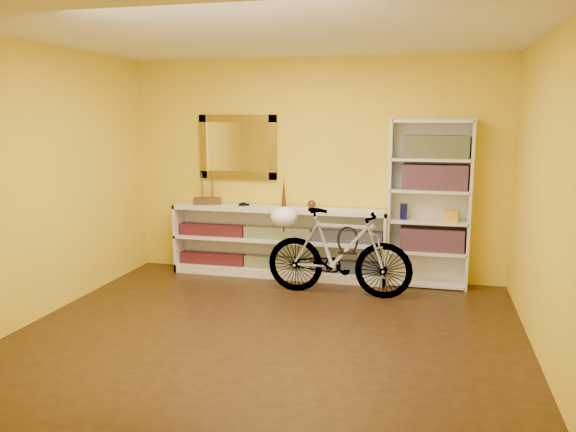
% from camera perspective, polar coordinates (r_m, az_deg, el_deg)
% --- Properties ---
extents(floor, '(4.50, 4.00, 0.01)m').
position_cam_1_polar(floor, '(5.26, -1.88, -11.60)').
color(floor, black).
rests_on(floor, ground).
extents(ceiling, '(4.50, 4.00, 0.01)m').
position_cam_1_polar(ceiling, '(4.94, -2.06, 17.82)').
color(ceiling, silver).
rests_on(ceiling, ground).
extents(back_wall, '(4.50, 0.01, 2.60)m').
position_cam_1_polar(back_wall, '(6.87, 2.64, 4.72)').
color(back_wall, yellow).
rests_on(back_wall, ground).
extents(left_wall, '(0.01, 4.00, 2.60)m').
position_cam_1_polar(left_wall, '(5.96, -23.34, 3.09)').
color(left_wall, yellow).
rests_on(left_wall, ground).
extents(right_wall, '(0.01, 4.00, 2.60)m').
position_cam_1_polar(right_wall, '(4.83, 24.70, 1.56)').
color(right_wall, yellow).
rests_on(right_wall, ground).
extents(gilt_mirror, '(0.98, 0.06, 0.78)m').
position_cam_1_polar(gilt_mirror, '(7.06, -5.04, 6.87)').
color(gilt_mirror, olive).
rests_on(gilt_mirror, back_wall).
extents(wall_socket, '(0.09, 0.02, 0.09)m').
position_cam_1_polar(wall_socket, '(6.91, 9.89, -4.23)').
color(wall_socket, silver).
rests_on(wall_socket, back_wall).
extents(console_unit, '(2.60, 0.35, 0.85)m').
position_cam_1_polar(console_unit, '(6.92, -1.00, -2.58)').
color(console_unit, silver).
rests_on(console_unit, floor).
extents(cd_row_lower, '(2.50, 0.13, 0.14)m').
position_cam_1_polar(cd_row_lower, '(6.96, -1.03, -4.67)').
color(cd_row_lower, black).
rests_on(cd_row_lower, console_unit).
extents(cd_row_upper, '(2.50, 0.13, 0.14)m').
position_cam_1_polar(cd_row_upper, '(6.87, -1.04, -1.72)').
color(cd_row_upper, navy).
rests_on(cd_row_upper, console_unit).
extents(model_ship, '(0.35, 0.21, 0.39)m').
position_cam_1_polar(model_ship, '(7.09, -8.07, 2.73)').
color(model_ship, '#432713').
rests_on(model_ship, console_unit).
extents(toy_car, '(0.00, 0.01, 0.00)m').
position_cam_1_polar(toy_car, '(6.96, -4.40, 1.03)').
color(toy_car, black).
rests_on(toy_car, console_unit).
extents(bronze_ornament, '(0.06, 0.06, 0.36)m').
position_cam_1_polar(bronze_ornament, '(6.79, -0.42, 2.39)').
color(bronze_ornament, '#4F2B1B').
rests_on(bronze_ornament, console_unit).
extents(decorative_orb, '(0.10, 0.10, 0.10)m').
position_cam_1_polar(decorative_orb, '(6.73, 2.38, 1.18)').
color(decorative_orb, '#4F2B1B').
rests_on(decorative_orb, console_unit).
extents(bookcase, '(0.90, 0.30, 1.90)m').
position_cam_1_polar(bookcase, '(6.62, 13.87, 1.17)').
color(bookcase, silver).
rests_on(bookcase, floor).
extents(book_row_a, '(0.70, 0.22, 0.26)m').
position_cam_1_polar(book_row_a, '(6.69, 14.16, -2.27)').
color(book_row_a, maroon).
rests_on(book_row_a, bookcase).
extents(book_row_b, '(0.70, 0.22, 0.28)m').
position_cam_1_polar(book_row_b, '(6.58, 14.42, 3.78)').
color(book_row_b, maroon).
rests_on(book_row_b, bookcase).
extents(book_row_c, '(0.70, 0.22, 0.25)m').
position_cam_1_polar(book_row_c, '(6.55, 14.55, 6.69)').
color(book_row_c, '#194F59').
rests_on(book_row_c, bookcase).
extents(travel_mug, '(0.08, 0.08, 0.18)m').
position_cam_1_polar(travel_mug, '(6.62, 11.45, 0.44)').
color(travel_mug, navy).
rests_on(travel_mug, bookcase).
extents(red_tin, '(0.14, 0.14, 0.16)m').
position_cam_1_polar(red_tin, '(6.59, 12.34, 6.39)').
color(red_tin, maroon).
rests_on(red_tin, bookcase).
extents(yellow_bag, '(0.19, 0.15, 0.13)m').
position_cam_1_polar(yellow_bag, '(6.60, 16.00, -0.02)').
color(yellow_bag, gold).
rests_on(yellow_bag, bookcase).
extents(bicycle, '(0.47, 1.63, 0.95)m').
position_cam_1_polar(bicycle, '(6.20, 5.08, -3.63)').
color(bicycle, silver).
rests_on(bicycle, floor).
extents(helmet, '(0.29, 0.28, 0.22)m').
position_cam_1_polar(helmet, '(6.26, -0.43, -0.06)').
color(helmet, white).
rests_on(helmet, bicycle).
extents(u_lock, '(0.23, 0.02, 0.23)m').
position_cam_1_polar(u_lock, '(6.15, 5.98, -2.39)').
color(u_lock, black).
rests_on(u_lock, bicycle).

